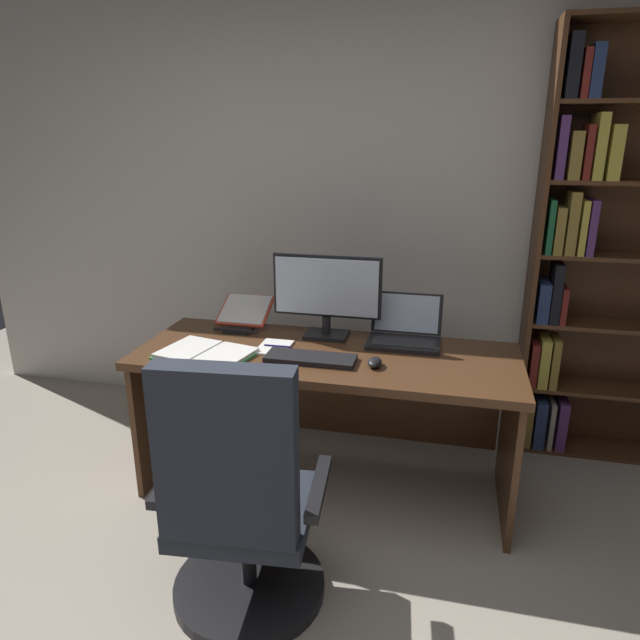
# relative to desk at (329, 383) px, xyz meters

# --- Properties ---
(wall_back) EXTENTS (5.33, 0.12, 2.56)m
(wall_back) POSITION_rel_desk_xyz_m (0.02, 0.84, 0.74)
(wall_back) COLOR beige
(wall_back) RESTS_ON ground
(desk) EXTENTS (1.84, 0.70, 0.74)m
(desk) POSITION_rel_desk_xyz_m (0.00, 0.00, 0.00)
(desk) COLOR #4C2D19
(desk) RESTS_ON ground
(bookshelf) EXTENTS (0.96, 0.27, 2.28)m
(bookshelf) POSITION_rel_desk_xyz_m (1.34, 0.63, 0.60)
(bookshelf) COLOR #4C2D19
(bookshelf) RESTS_ON ground
(office_chair) EXTENTS (0.64, 0.60, 1.06)m
(office_chair) POSITION_rel_desk_xyz_m (-0.13, -0.94, -0.10)
(office_chair) COLOR black
(office_chair) RESTS_ON ground
(monitor) EXTENTS (0.56, 0.16, 0.43)m
(monitor) POSITION_rel_desk_xyz_m (-0.05, 0.14, 0.42)
(monitor) COLOR black
(monitor) RESTS_ON desk
(laptop) EXTENTS (0.36, 0.30, 0.23)m
(laptop) POSITION_rel_desk_xyz_m (0.35, 0.15, 0.25)
(laptop) COLOR black
(laptop) RESTS_ON desk
(keyboard) EXTENTS (0.42, 0.15, 0.02)m
(keyboard) POSITION_rel_desk_xyz_m (-0.05, -0.20, 0.21)
(keyboard) COLOR black
(keyboard) RESTS_ON desk
(computer_mouse) EXTENTS (0.06, 0.10, 0.04)m
(computer_mouse) POSITION_rel_desk_xyz_m (0.25, -0.20, 0.22)
(computer_mouse) COLOR black
(computer_mouse) RESTS_ON desk
(reading_stand_with_book) EXTENTS (0.27, 0.29, 0.14)m
(reading_stand_with_book) POSITION_rel_desk_xyz_m (-0.52, 0.21, 0.27)
(reading_stand_with_book) COLOR black
(reading_stand_with_book) RESTS_ON desk
(open_binder) EXTENTS (0.48, 0.39, 0.02)m
(open_binder) POSITION_rel_desk_xyz_m (-0.55, -0.25, 0.21)
(open_binder) COLOR green
(open_binder) RESTS_ON desk
(notepad) EXTENTS (0.15, 0.21, 0.01)m
(notepad) POSITION_rel_desk_xyz_m (-0.26, -0.08, 0.20)
(notepad) COLOR white
(notepad) RESTS_ON desk
(pen) EXTENTS (0.14, 0.01, 0.01)m
(pen) POSITION_rel_desk_xyz_m (-0.24, -0.08, 0.21)
(pen) COLOR navy
(pen) RESTS_ON notepad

